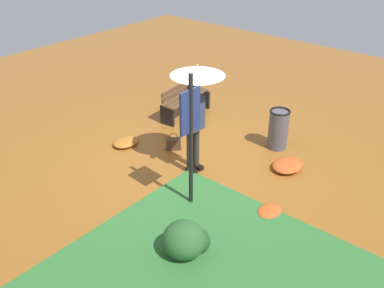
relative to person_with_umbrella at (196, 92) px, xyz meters
name	(u,v)px	position (x,y,z in m)	size (l,w,h in m)	color
ground_plane	(191,164)	(0.06, 0.15, -1.55)	(18.00, 18.00, 0.00)	brown
person_with_umbrella	(196,92)	(0.00, 0.00, 0.00)	(0.96, 0.96, 2.04)	#2D2823
info_sign_post	(190,127)	(-0.91, -0.66, -0.11)	(0.44, 0.07, 2.30)	black
handbag	(173,144)	(0.27, 0.80, -1.42)	(0.31, 0.31, 0.37)	#4C3323
park_bench	(184,99)	(1.65, 1.70, -1.15)	(1.40, 0.51, 0.75)	black
trash_bin	(278,129)	(1.71, -0.77, -1.13)	(0.42, 0.42, 0.83)	#4C4C51
shrub_cluster	(187,240)	(-1.88, -1.41, -1.29)	(0.68, 0.62, 0.56)	#285628
leaf_pile_near_person	(269,211)	(-0.30, -1.82, -1.50)	(0.45, 0.36, 0.10)	#B74C1E
leaf_pile_by_bench	(126,142)	(-0.24, 1.69, -1.49)	(0.56, 0.45, 0.12)	#A86023
leaf_pile_far_path	(287,165)	(1.11, -1.35, -1.48)	(0.67, 0.54, 0.15)	#B74C1E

